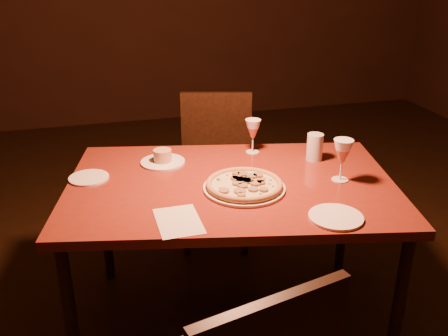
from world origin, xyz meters
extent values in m
plane|color=black|center=(0.00, 0.00, 0.00)|extent=(7.00, 7.00, 0.00)
cube|color=maroon|center=(-0.22, 0.13, 0.75)|extent=(1.60, 1.20, 0.04)
cylinder|color=black|center=(-0.95, -0.13, 0.36)|extent=(0.05, 0.05, 0.73)
cylinder|color=black|center=(-0.78, 0.66, 0.36)|extent=(0.05, 0.05, 0.73)
cylinder|color=black|center=(0.34, -0.40, 0.36)|extent=(0.05, 0.05, 0.73)
cylinder|color=black|center=(0.51, 0.38, 0.36)|extent=(0.05, 0.05, 0.73)
cube|color=black|center=(-0.10, 0.90, 0.47)|extent=(0.54, 0.54, 0.04)
cube|color=black|center=(-0.04, 1.10, 0.70)|extent=(0.43, 0.14, 0.42)
cylinder|color=black|center=(-0.31, 0.78, 0.23)|extent=(0.04, 0.04, 0.45)
cylinder|color=black|center=(-0.22, 1.12, 0.23)|extent=(0.04, 0.04, 0.45)
cylinder|color=black|center=(0.03, 0.69, 0.23)|extent=(0.04, 0.04, 0.45)
cylinder|color=black|center=(0.12, 1.03, 0.23)|extent=(0.04, 0.04, 0.45)
cylinder|color=white|center=(-0.19, 0.04, 0.78)|extent=(0.35, 0.35, 0.01)
cylinder|color=beige|center=(-0.19, 0.04, 0.79)|extent=(0.32, 0.32, 0.01)
torus|color=tan|center=(-0.19, 0.04, 0.80)|extent=(0.33, 0.33, 0.03)
cylinder|color=white|center=(-0.48, 0.42, 0.78)|extent=(0.21, 0.21, 0.01)
cylinder|color=tan|center=(-0.48, 0.42, 0.81)|extent=(0.09, 0.09, 0.06)
cylinder|color=silver|center=(0.24, 0.27, 0.84)|extent=(0.08, 0.08, 0.13)
cylinder|color=white|center=(-0.83, 0.33, 0.78)|extent=(0.18, 0.18, 0.01)
cylinder|color=white|center=(0.08, -0.29, 0.78)|extent=(0.21, 0.21, 0.01)
cube|color=silver|center=(-0.51, -0.16, 0.77)|extent=(0.17, 0.24, 0.00)
camera|label=1|loc=(-0.77, -1.79, 1.71)|focal=40.00mm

